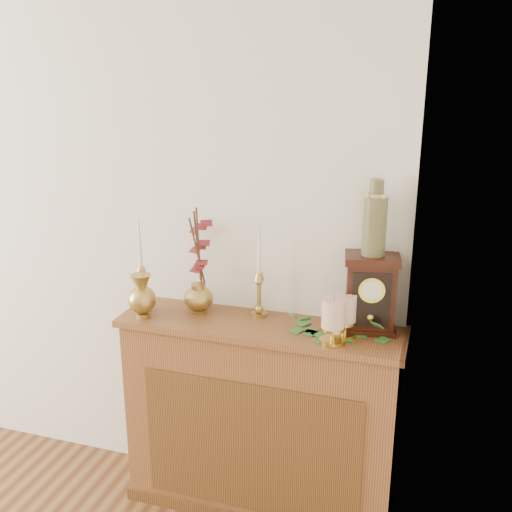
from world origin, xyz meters
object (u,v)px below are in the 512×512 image
(bud_vase, at_px, (142,297))
(candlestick_left, at_px, (142,282))
(ginger_jar, at_px, (200,263))
(candlestick_center, at_px, (259,287))
(ceramic_vase, at_px, (375,222))
(mantel_clock, at_px, (370,294))

(bud_vase, bearing_deg, candlestick_left, 115.71)
(ginger_jar, bearing_deg, candlestick_center, -1.68)
(bud_vase, relative_size, ginger_jar, 0.41)
(ceramic_vase, bearing_deg, candlestick_center, -179.35)
(ceramic_vase, bearing_deg, bud_vase, -169.90)
(candlestick_center, bearing_deg, ceramic_vase, 0.65)
(candlestick_center, distance_m, ginger_jar, 0.29)
(ceramic_vase, bearing_deg, ginger_jar, 179.79)
(bud_vase, xyz_separation_m, ginger_jar, (0.21, 0.17, 0.12))
(candlestick_center, bearing_deg, mantel_clock, 0.29)
(ginger_jar, distance_m, ceramic_vase, 0.79)
(candlestick_left, bearing_deg, ginger_jar, 24.64)
(candlestick_center, relative_size, ceramic_vase, 1.36)
(bud_vase, xyz_separation_m, ceramic_vase, (0.96, 0.17, 0.37))
(ginger_jar, relative_size, ceramic_vase, 1.60)
(candlestick_center, xyz_separation_m, ceramic_vase, (0.48, 0.01, 0.33))
(candlestick_left, relative_size, candlestick_center, 1.03)
(candlestick_left, xyz_separation_m, candlestick_center, (0.51, 0.10, -0.00))
(ginger_jar, distance_m, mantel_clock, 0.76)
(bud_vase, height_order, ceramic_vase, ceramic_vase)
(candlestick_center, height_order, ginger_jar, ginger_jar)
(candlestick_center, distance_m, ceramic_vase, 0.58)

